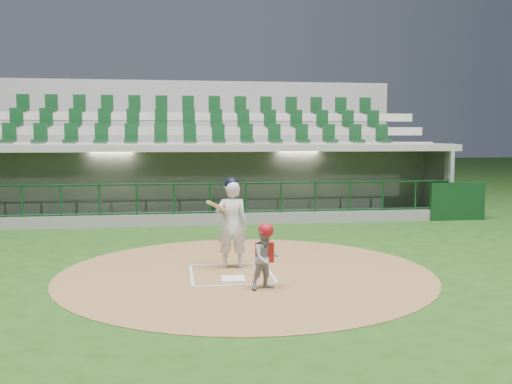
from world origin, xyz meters
TOP-DOWN VIEW (x-y plane):
  - ground at (0.00, 0.00)m, footprint 120.00×120.00m
  - dirt_circle at (0.30, -0.20)m, footprint 7.20×7.20m
  - home_plate at (0.00, -0.70)m, footprint 0.43×0.43m
  - batter_box_chalk at (0.00, -0.30)m, footprint 1.55×1.80m
  - dugout_structure at (0.11, 7.81)m, footprint 16.40×3.70m
  - seating_deck at (0.00, 10.91)m, footprint 17.00×6.72m
  - batter at (0.07, 0.25)m, footprint 0.87×0.87m
  - catcher at (0.49, -1.45)m, footprint 0.63×0.56m

SIDE VIEW (x-z plane):
  - ground at x=0.00m, z-range 0.00..0.00m
  - dirt_circle at x=0.30m, z-range 0.00..0.01m
  - batter_box_chalk at x=0.00m, z-range 0.01..0.02m
  - home_plate at x=0.00m, z-range 0.01..0.03m
  - catcher at x=0.49m, z-range 0.01..1.16m
  - batter at x=0.07m, z-range 0.01..1.83m
  - dugout_structure at x=0.11m, z-range -0.54..2.46m
  - seating_deck at x=0.00m, z-range -1.15..4.00m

